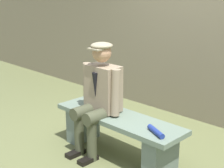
% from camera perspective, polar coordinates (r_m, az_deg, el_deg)
% --- Properties ---
extents(ground_plane, '(30.00, 30.00, 0.00)m').
position_cam_1_polar(ground_plane, '(3.95, 0.98, -11.97)').
color(ground_plane, '#656B40').
extents(bench, '(1.60, 0.47, 0.48)m').
position_cam_1_polar(bench, '(3.81, 1.00, -7.85)').
color(bench, slate).
rests_on(bench, ground).
extents(seated_man, '(0.56, 0.59, 1.28)m').
position_cam_1_polar(seated_man, '(3.78, -2.26, -1.66)').
color(seated_man, gray).
rests_on(seated_man, ground).
extents(rolled_magazine, '(0.26, 0.16, 0.05)m').
position_cam_1_polar(rolled_magazine, '(3.32, 7.47, -8.01)').
color(rolled_magazine, navy).
rests_on(rolled_magazine, bench).
extents(stadium_wall, '(12.00, 0.24, 2.39)m').
position_cam_1_polar(stadium_wall, '(4.89, 14.96, 7.81)').
color(stadium_wall, '#7B7159').
rests_on(stadium_wall, ground).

